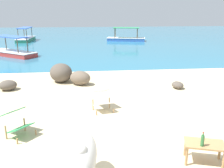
# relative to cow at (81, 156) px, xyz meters

# --- Properties ---
(sand_beach) EXTENTS (18.00, 14.00, 0.04)m
(sand_beach) POSITION_rel_cow_xyz_m (1.38, 1.50, -0.66)
(sand_beach) COLOR #CCB78E
(sand_beach) RESTS_ON ground
(water_surface) EXTENTS (60.00, 36.00, 0.03)m
(water_surface) POSITION_rel_cow_xyz_m (1.38, 23.50, -0.68)
(water_surface) COLOR teal
(water_surface) RESTS_ON ground
(cow) EXTENTS (0.59, 1.72, 0.97)m
(cow) POSITION_rel_cow_xyz_m (0.00, 0.00, 0.00)
(cow) COLOR beige
(cow) RESTS_ON sand_beach
(low_bench_table) EXTENTS (0.86, 0.65, 0.42)m
(low_bench_table) POSITION_rel_cow_xyz_m (2.39, 0.56, -0.29)
(low_bench_table) COLOR #A37A4C
(low_bench_table) RESTS_ON sand_beach
(bottle) EXTENTS (0.07, 0.07, 0.30)m
(bottle) POSITION_rel_cow_xyz_m (2.29, 0.46, -0.10)
(bottle) COLOR #2D6B38
(bottle) RESTS_ON low_bench_table
(deck_chair_near) EXTENTS (0.69, 0.86, 0.68)m
(deck_chair_near) POSITION_rel_cow_xyz_m (0.55, 3.51, -0.25)
(deck_chair_near) COLOR #A37A4C
(deck_chair_near) RESTS_ON sand_beach
(deck_chair_far) EXTENTS (0.93, 0.90, 0.68)m
(deck_chair_far) POSITION_rel_cow_xyz_m (-1.60, 2.09, -0.25)
(deck_chair_far) COLOR #A37A4C
(deck_chair_far) RESTS_ON sand_beach
(shore_rock_large) EXTENTS (0.53, 0.61, 0.27)m
(shore_rock_large) POSITION_rel_cow_xyz_m (3.61, 5.36, -0.51)
(shore_rock_large) COLOR brown
(shore_rock_large) RESTS_ON sand_beach
(shore_rock_medium) EXTENTS (1.05, 0.94, 0.57)m
(shore_rock_medium) POSITION_rel_cow_xyz_m (-0.15, 6.24, -0.36)
(shore_rock_medium) COLOR #6B5B4C
(shore_rock_medium) RESTS_ON sand_beach
(shore_rock_small) EXTENTS (0.80, 0.74, 0.38)m
(shore_rock_small) POSITION_rel_cow_xyz_m (-2.86, 5.81, -0.45)
(shore_rock_small) COLOR brown
(shore_rock_small) RESTS_ON sand_beach
(shore_rock_flat) EXTENTS (1.24, 1.29, 0.78)m
(shore_rock_flat) POSITION_rel_cow_xyz_m (-0.95, 6.77, -0.25)
(shore_rock_flat) COLOR brown
(shore_rock_flat) RESTS_ON sand_beach
(boat_red) EXTENTS (3.63, 3.13, 1.29)m
(boat_red) POSITION_rel_cow_xyz_m (-4.76, 13.52, -0.39)
(boat_red) COLOR #C63833
(boat_red) RESTS_ON water_surface
(boat_green) EXTENTS (1.24, 3.70, 1.29)m
(boat_green) POSITION_rel_cow_xyz_m (-5.71, 21.79, -0.39)
(boat_green) COLOR #338E66
(boat_green) RESTS_ON water_surface
(boat_blue) EXTENTS (3.84, 2.00, 1.29)m
(boat_blue) POSITION_rel_cow_xyz_m (4.03, 20.78, -0.39)
(boat_blue) COLOR #3866B7
(boat_blue) RESTS_ON water_surface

